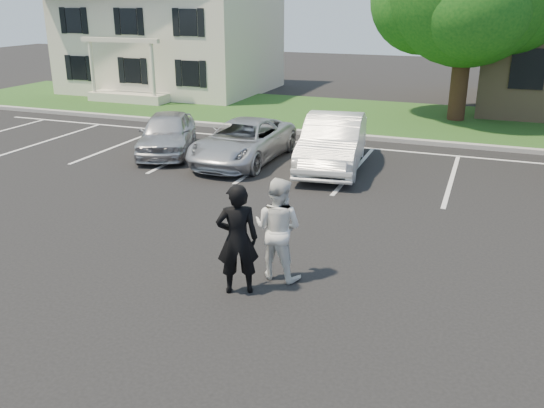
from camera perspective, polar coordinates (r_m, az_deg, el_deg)
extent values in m
plane|color=black|center=(10.34, -1.99, -8.30)|extent=(90.00, 90.00, 0.00)
cube|color=#969691|center=(21.26, 10.67, 6.40)|extent=(40.00, 0.30, 0.15)
cube|color=#2E4F1A|center=(25.13, 12.38, 8.24)|extent=(44.00, 8.00, 0.08)
cube|color=silver|center=(22.60, -20.80, 6.06)|extent=(0.12, 5.20, 0.01)
cube|color=silver|center=(20.88, -14.96, 5.63)|extent=(0.12, 5.20, 0.01)
cube|color=silver|center=(19.41, -8.17, 5.06)|extent=(0.12, 5.20, 0.01)
cube|color=silver|center=(18.25, -0.41, 4.33)|extent=(0.12, 5.20, 0.01)
cube|color=silver|center=(17.47, 8.20, 3.41)|extent=(0.12, 5.20, 0.01)
cube|color=silver|center=(17.12, 17.37, 2.36)|extent=(0.12, 5.20, 0.01)
cube|color=silver|center=(19.83, 13.94, 4.99)|extent=(34.00, 0.12, 0.01)
cube|color=beige|center=(32.96, -9.78, 15.55)|extent=(10.00, 8.00, 5.20)
cube|color=beige|center=(29.61, -13.75, 10.24)|extent=(4.00, 1.60, 0.50)
cylinder|color=beige|center=(29.97, -17.33, 12.16)|extent=(0.18, 0.18, 2.70)
cylinder|color=beige|center=(28.03, -11.68, 12.16)|extent=(0.18, 0.18, 2.70)
cube|color=beige|center=(28.82, -14.89, 15.42)|extent=(4.20, 0.25, 0.20)
cube|color=black|center=(29.67, -13.64, 12.71)|extent=(0.90, 0.06, 1.20)
cube|color=black|center=(29.50, -14.01, 17.14)|extent=(0.90, 0.06, 1.20)
cube|color=black|center=(30.04, -14.69, 12.71)|extent=(0.32, 0.05, 1.25)
cube|color=black|center=(29.31, -12.56, 12.71)|extent=(0.32, 0.05, 1.25)
cube|color=black|center=(25.54, 24.02, 12.12)|extent=(1.30, 0.06, 1.60)
cylinder|color=black|center=(25.20, 18.06, 11.37)|extent=(0.70, 0.70, 3.20)
sphere|color=#114A13|center=(23.47, 19.64, 18.04)|extent=(4.00, 4.00, 4.00)
imported|color=black|center=(9.82, -3.44, -3.51)|extent=(0.86, 0.75, 1.98)
imported|color=silver|center=(10.34, 0.58, -2.45)|extent=(1.00, 0.82, 1.91)
imported|color=silver|center=(19.33, -10.36, 6.93)|extent=(2.93, 4.29, 1.36)
imported|color=#B7B9BF|center=(18.08, -2.88, 6.23)|extent=(2.22, 4.65, 1.28)
imported|color=white|center=(17.42, 6.05, 6.11)|extent=(2.31, 4.96, 1.57)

